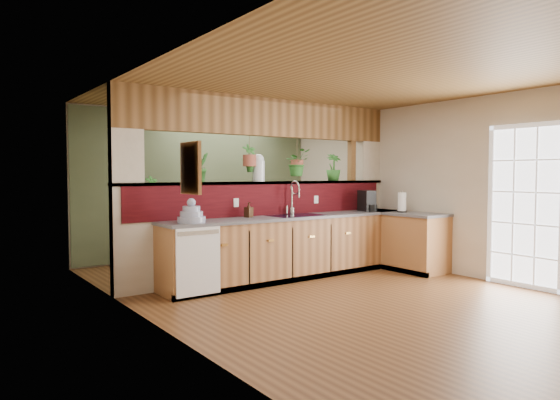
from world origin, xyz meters
TOP-DOWN VIEW (x-y plane):
  - ground at (0.00, 0.00)m, footprint 4.60×7.00m
  - ceiling at (0.00, 0.00)m, footprint 4.60×7.00m
  - wall_back at (0.00, 3.50)m, footprint 4.60×0.02m
  - wall_left at (-2.30, 0.00)m, footprint 0.02×7.00m
  - wall_right at (2.30, 0.00)m, footprint 0.02×7.00m
  - pass_through_partition at (0.03, 1.35)m, footprint 4.60×0.21m
  - pass_through_ledge at (0.00, 1.35)m, footprint 4.60×0.21m
  - header_beam at (0.00, 1.35)m, footprint 4.60×0.15m
  - sage_backwall at (0.00, 3.48)m, footprint 4.55×0.02m
  - countertop at (0.84, 0.87)m, footprint 4.14×1.52m
  - dishwasher at (-1.48, 0.66)m, footprint 0.58×0.03m
  - navy_sink at (0.25, 0.98)m, footprint 0.82×0.50m
  - french_door at (2.27, -1.30)m, footprint 0.06×1.02m
  - framed_print at (-2.27, -0.80)m, footprint 0.04×0.35m
  - faucet at (0.31, 1.13)m, footprint 0.22×0.22m
  - dish_stack at (-1.46, 0.88)m, footprint 0.35×0.35m
  - soap_dispenser at (-0.49, 1.11)m, footprint 0.12×0.12m
  - coffee_maker at (1.66, 0.94)m, footprint 0.18×0.30m
  - paper_towel at (1.94, 0.47)m, footprint 0.16×0.16m
  - glass_jar at (-0.16, 1.35)m, footprint 0.18×0.18m
  - ledge_plant_left at (-1.08, 1.35)m, footprint 0.26×0.23m
  - ledge_plant_right at (1.29, 1.35)m, footprint 0.28×0.28m
  - hanging_plant_a at (-0.32, 1.35)m, footprint 0.22×0.19m
  - hanging_plant_b at (0.55, 1.35)m, footprint 0.38×0.33m
  - shelving_console at (-0.54, 3.25)m, footprint 1.69×0.94m
  - shelf_plant_a at (-1.03, 3.25)m, footprint 0.25×0.19m
  - shelf_plant_b at (-0.22, 3.25)m, footprint 0.36×0.36m
  - floor_plant at (0.87, 2.79)m, footprint 0.70×0.65m

SIDE VIEW (x-z plane):
  - ground at x=0.00m, z-range -0.01..0.01m
  - floor_plant at x=0.87m, z-range 0.00..0.66m
  - countertop at x=0.84m, z-range 0.00..0.90m
  - dishwasher at x=-1.48m, z-range 0.05..0.87m
  - shelving_console at x=-0.54m, z-range -0.04..1.04m
  - navy_sink at x=0.25m, z-range 0.73..0.91m
  - dish_stack at x=-1.46m, z-range 0.84..1.14m
  - soap_dispenser at x=-0.49m, z-range 0.90..1.11m
  - french_door at x=2.27m, z-range -0.03..2.13m
  - paper_towel at x=1.94m, z-range 0.88..1.22m
  - coffee_maker at x=1.66m, z-range 0.89..1.22m
  - faucet at x=0.31m, z-range 0.92..1.42m
  - pass_through_partition at x=0.03m, z-range -0.11..2.49m
  - shelf_plant_a at x=-1.03m, z-range 1.04..1.47m
  - shelf_plant_b at x=-0.22m, z-range 1.04..1.54m
  - wall_back at x=0.00m, z-range 0.00..2.60m
  - wall_left at x=-2.30m, z-range 0.00..2.60m
  - wall_right at x=2.30m, z-range 0.00..2.60m
  - sage_backwall at x=0.00m, z-range 0.02..2.58m
  - pass_through_ledge at x=0.00m, z-range 1.35..1.39m
  - framed_print at x=-2.27m, z-range 1.32..1.78m
  - ledge_plant_left at x=-1.08m, z-range 1.39..1.79m
  - glass_jar at x=-0.16m, z-range 1.39..1.79m
  - ledge_plant_right at x=1.29m, z-range 1.39..1.83m
  - hanging_plant_b at x=0.55m, z-range 1.58..2.12m
  - hanging_plant_a at x=-0.32m, z-range 1.59..2.12m
  - header_beam at x=0.00m, z-range 2.05..2.60m
  - ceiling at x=0.00m, z-range 2.60..2.60m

